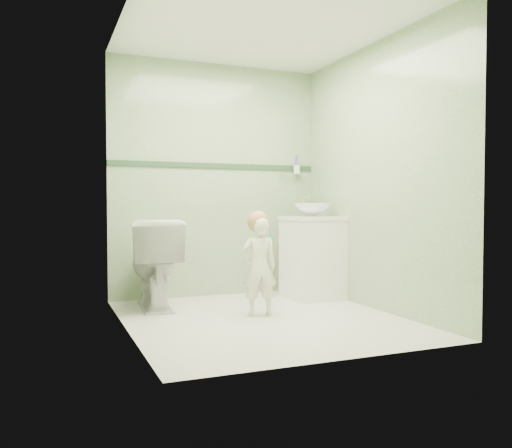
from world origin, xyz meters
name	(u,v)px	position (x,y,z in m)	size (l,w,h in m)	color
ground	(263,319)	(0.00, 0.00, 0.00)	(2.50, 2.50, 0.00)	silver
room_shell	(263,173)	(0.00, 0.00, 1.20)	(2.50, 2.54, 2.40)	#86A978
trim_stripe	(216,166)	(0.00, 1.24, 1.35)	(2.20, 0.02, 0.05)	#2B492D
vanity	(313,259)	(0.84, 0.70, 0.40)	(0.52, 0.50, 0.80)	white
counter	(313,218)	(0.84, 0.70, 0.81)	(0.54, 0.52, 0.04)	white
basin	(313,210)	(0.84, 0.70, 0.89)	(0.37, 0.37, 0.13)	white
faucet	(304,202)	(0.84, 0.89, 0.97)	(0.03, 0.13, 0.18)	silver
cup_holder	(296,169)	(0.89, 1.18, 1.33)	(0.26, 0.07, 0.21)	silver
toilet	(154,264)	(-0.74, 0.80, 0.41)	(0.46, 0.80, 0.81)	white
toddler	(259,267)	(0.02, 0.13, 0.42)	(0.30, 0.20, 0.83)	white
hair_cap	(258,222)	(0.02, 0.16, 0.80)	(0.19, 0.19, 0.19)	#B87F4A
teal_toothbrush	(271,237)	(0.07, 0.00, 0.68)	(0.11, 0.14, 0.08)	#0A9489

